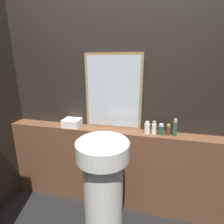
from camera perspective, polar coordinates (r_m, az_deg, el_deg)
The scene contains 10 objects.
wall_back at distance 1.81m, azimuth 1.37°, elevation 6.26°, with size 8.00×0.06×2.50m.
vanity_counter at distance 2.00m, azimuth 0.43°, elevation -17.77°, with size 2.33×0.18×0.89m.
pedestal_sink at distance 1.63m, azimuth -2.89°, elevation -23.12°, with size 0.44×0.44×0.95m.
mirror at distance 1.76m, azimuth 0.40°, elevation 6.51°, with size 0.58×0.03×0.76m.
towel_stack at distance 1.93m, azimuth -12.87°, elevation -3.42°, with size 0.18×0.16×0.08m.
shampoo_bottle at distance 1.73m, azimuth 11.38°, elevation -5.09°, with size 0.05×0.05×0.12m.
conditioner_bottle at distance 1.73m, azimuth 13.53°, elevation -5.11°, with size 0.04×0.04×0.13m.
lotion_bottle at distance 1.73m, azimuth 15.70°, elevation -5.55°, with size 0.06×0.06×0.11m.
body_wash_bottle at distance 1.74m, azimuth 17.84°, elevation -5.64°, with size 0.04×0.04×0.11m.
hand_soap_bottle at distance 1.74m, azimuth 19.83°, elevation -4.94°, with size 0.04×0.04×0.16m.
Camera 1 is at (0.38, -0.46, 1.55)m, focal length 28.00 mm.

